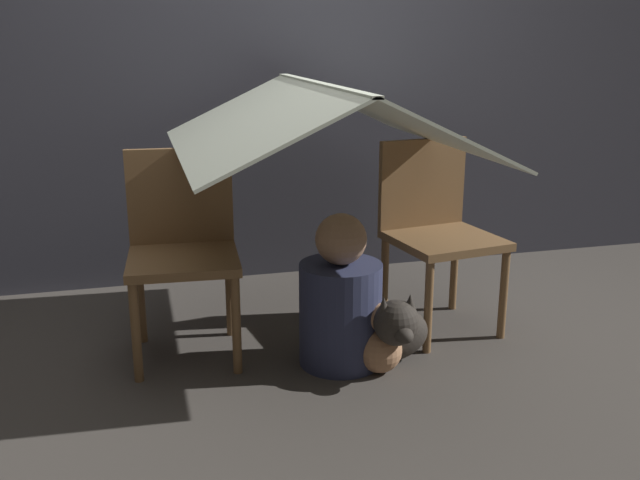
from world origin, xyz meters
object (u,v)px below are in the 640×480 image
object	(u,v)px
chair_left	(183,243)
person_front	(340,303)
chair_right	(436,225)
dog	(386,331)

from	to	relation	value
chair_left	person_front	xyz separation A→B (m)	(0.59, -0.29, -0.21)
chair_right	person_front	world-z (taller)	chair_right
chair_right	person_front	bearing A→B (deg)	-159.89
person_front	chair_right	bearing A→B (deg)	28.77
chair_right	dog	distance (m)	0.61
chair_left	chair_right	xyz separation A→B (m)	(1.13, -0.00, 0.00)
chair_left	chair_right	world-z (taller)	same
chair_right	chair_left	bearing A→B (deg)	171.30
chair_left	dog	size ratio (longest dim) A/B	2.19
chair_left	person_front	bearing A→B (deg)	-22.44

